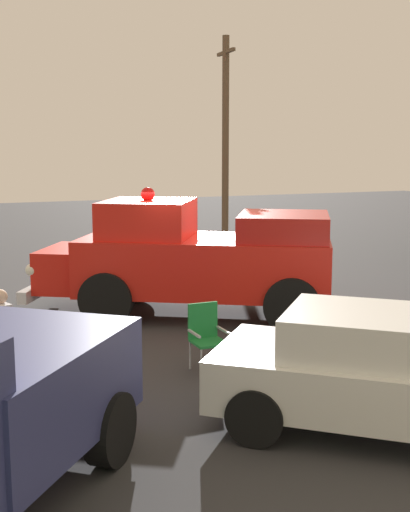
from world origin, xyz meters
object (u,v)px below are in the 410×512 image
object	(u,v)px
classic_hot_rod	(397,374)
spectator_seated	(7,327)
lawn_chair_spare	(308,266)
utility_pole	(225,134)
vintage_fire_truck	(193,257)
lawn_chair_by_car	(206,332)

from	to	relation	value
classic_hot_rod	spectator_seated	xyz separation A→B (m)	(-3.94, 4.12, -0.05)
lawn_chair_spare	spectator_seated	size ratio (longest dim) A/B	0.79
spectator_seated	utility_pole	size ratio (longest dim) A/B	0.17
lawn_chair_spare	spectator_seated	bearing A→B (deg)	-155.54
classic_hot_rod	lawn_chair_spare	distance (m)	8.21
lawn_chair_spare	utility_pole	size ratio (longest dim) A/B	0.14
classic_hot_rod	utility_pole	xyz separation A→B (m)	(5.77, 17.36, 3.12)
utility_pole	vintage_fire_truck	bearing A→B (deg)	-117.62
classic_hot_rod	utility_pole	world-z (taller)	utility_pole
lawn_chair_by_car	spectator_seated	size ratio (longest dim) A/B	0.79
spectator_seated	classic_hot_rod	bearing A→B (deg)	-46.30
lawn_chair_by_car	lawn_chair_spare	distance (m)	6.32
classic_hot_rod	lawn_chair_by_car	size ratio (longest dim) A/B	4.40
classic_hot_rod	spectator_seated	distance (m)	5.71
vintage_fire_truck	classic_hot_rod	bearing A→B (deg)	-89.44
vintage_fire_truck	utility_pole	distance (m)	12.87
vintage_fire_truck	lawn_chair_spare	xyz separation A→B (m)	(3.46, 1.26, -0.61)
vintage_fire_truck	lawn_chair_spare	distance (m)	3.73
lawn_chair_by_car	classic_hot_rod	bearing A→B (deg)	-69.71
classic_hot_rod	utility_pole	distance (m)	18.56
spectator_seated	vintage_fire_truck	bearing A→B (deg)	28.21
lawn_chair_by_car	utility_pole	bearing A→B (deg)	64.21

